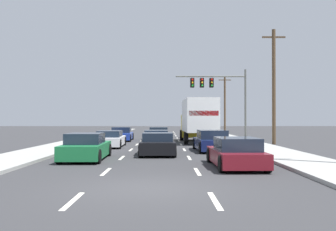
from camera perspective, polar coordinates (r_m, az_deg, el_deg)
The scene contains 16 objects.
ground_plane at distance 35.82m, azimuth -1.17°, elevation -3.68°, with size 140.00×140.00×0.00m, color #333335.
sidewalk_right at distance 31.43m, azimuth 11.01°, elevation -3.98°, with size 2.88×80.00×0.14m, color #9E9E99.
sidewalk_left at distance 31.65m, azimuth -13.54°, elevation -3.95°, with size 2.88×80.00×0.14m, color #9E9E99.
lane_markings at distance 31.63m, azimuth -1.28°, elevation -4.09°, with size 3.54×57.00×0.01m.
car_blue at distance 34.61m, azimuth -7.01°, elevation -2.86°, with size 2.03×4.65×1.23m.
car_white at distance 26.79m, azimuth -8.71°, elevation -3.57°, with size 1.91×4.53×1.15m.
car_green at distance 18.67m, azimuth -12.26°, elevation -4.75°, with size 1.99×4.64×1.29m.
car_tan at distance 34.93m, azimuth -1.44°, elevation -2.82°, with size 2.01×4.68×1.22m.
car_silver at distance 27.30m, azimuth -1.79°, elevation -3.51°, with size 2.01×4.70×1.16m.
car_black at distance 20.95m, azimuth -1.58°, elevation -4.39°, with size 2.00×4.57×1.21m.
box_truck at distance 31.50m, azimuth 4.54°, elevation -0.43°, with size 2.73×8.56×3.55m.
car_navy at distance 23.31m, azimuth 6.63°, elevation -3.91°, with size 2.08×4.58×1.29m.
car_maroon at distance 15.70m, azimuth 10.22°, elevation -5.65°, with size 1.97×4.47×1.21m.
traffic_signal_mast at distance 38.75m, azimuth 6.92°, elevation 4.26°, with size 7.20×0.69×7.02m.
utility_pole_mid at distance 30.45m, azimuth 15.68°, elevation 4.45°, with size 1.80×0.28×8.92m.
utility_pole_far at distance 55.63m, azimuth 8.57°, elevation 1.84°, with size 1.80×0.28×8.26m.
Camera 1 is at (0.52, -10.76, 1.96)m, focal length 40.39 mm.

